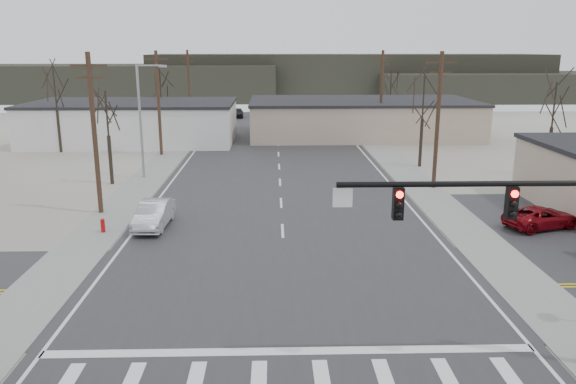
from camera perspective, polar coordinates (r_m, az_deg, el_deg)
name	(u,v)px	position (r m, az deg, el deg)	size (l,w,h in m)	color
ground	(286,290)	(24.77, -0.24, -9.89)	(140.00, 140.00, 0.00)	beige
main_road	(281,199)	(38.93, -0.73, -0.74)	(18.00, 110.00, 0.05)	#2A2A2C
cross_road	(286,289)	(24.77, -0.24, -9.85)	(90.00, 10.00, 0.04)	#2A2A2C
sidewalk_left	(144,183)	(44.92, -14.47, 0.86)	(3.00, 90.00, 0.06)	gray
sidewalk_right	(415,182)	(45.15, 12.76, 1.03)	(3.00, 90.00, 0.06)	gray
traffic_signal_mast	(543,231)	(19.20, 24.51, -3.64)	(8.95, 0.43, 7.20)	black
fire_hydrant	(103,225)	(33.53, -18.30, -3.24)	(0.24, 0.24, 0.87)	#A50C0C
building_left_far	(134,122)	(64.96, -15.42, 6.87)	(22.30, 12.30, 4.50)	silver
building_right_far	(361,118)	(67.87, 7.46, 7.48)	(26.30, 14.30, 4.30)	tan
upole_left_b	(94,132)	(36.62, -19.08, 5.82)	(2.20, 0.30, 10.00)	#412D1E
upole_left_c	(159,102)	(55.90, -13.02, 8.94)	(2.20, 0.30, 10.00)	#412D1E
upole_left_d	(189,87)	(75.55, -10.04, 10.42)	(2.20, 0.30, 10.00)	#412D1E
upole_right_a	(438,119)	(42.60, 14.98, 7.22)	(2.20, 0.30, 10.00)	#412D1E
upole_right_b	(381,94)	(63.91, 9.46, 9.75)	(2.20, 0.30, 10.00)	#412D1E
streetlight_main	(143,115)	(46.04, -14.56, 7.58)	(2.40, 0.25, 9.00)	gray
tree_left_near	(107,116)	(44.65, -17.91, 7.33)	(3.30, 3.30, 7.35)	#2C231B
tree_right_mid	(423,99)	(50.46, 13.60, 9.16)	(3.74, 3.74, 8.33)	#2C231B
tree_left_far	(160,82)	(70.00, -12.86, 10.85)	(3.96, 3.96, 8.82)	#2C231B
tree_right_far	(391,84)	(76.31, 10.40, 10.71)	(3.52, 3.52, 7.84)	#2C231B
tree_lot	(554,108)	(50.14, 25.41, 7.75)	(3.52, 3.52, 7.84)	#2C231B
tree_left_mid	(55,89)	(60.65, -22.60, 9.62)	(3.96, 3.96, 8.82)	#2C231B
hill_left	(100,83)	(119.85, -18.55, 10.47)	(70.00, 18.00, 7.00)	#333026
hill_center	(347,76)	(119.72, 6.06, 11.60)	(80.00, 18.00, 9.00)	#333026
hill_right	(525,87)	(123.60, 22.97, 9.83)	(60.00, 18.00, 5.50)	#333026
sedan_crossing	(154,214)	(33.65, -13.48, -2.21)	(1.60, 4.60, 1.52)	#9B9EA5
car_far_a	(319,133)	(64.36, 3.18, 6.04)	(2.27, 5.58, 1.62)	black
car_far_b	(238,113)	(86.01, -5.12, 8.03)	(1.63, 4.06, 1.38)	black
car_parked_red	(541,217)	(35.81, 24.35, -2.36)	(2.07, 4.48, 1.25)	maroon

